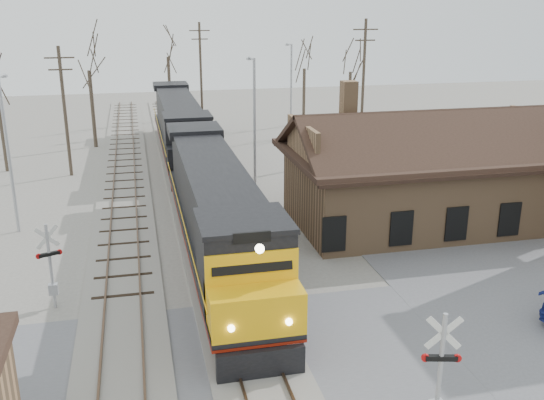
{
  "coord_description": "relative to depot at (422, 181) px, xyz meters",
  "views": [
    {
      "loc": [
        -3.49,
        -17.95,
        11.88
      ],
      "look_at": [
        2.67,
        9.0,
        2.91
      ],
      "focal_mm": 40.0,
      "sensor_mm": 36.0,
      "label": 1
    }
  ],
  "objects": [
    {
      "name": "streetlight_c",
      "position": [
        -1.43,
        23.88,
        2.38
      ],
      "size": [
        0.25,
        2.04,
        8.5
      ],
      "color": "#A5A8AD",
      "rests_on": "ground"
    },
    {
      "name": "utility_pole_b",
      "position": [
        -8.8,
        30.87,
        2.93
      ],
      "size": [
        2.0,
        0.24,
        10.22
      ],
      "color": "#382D23",
      "rests_on": "ground"
    },
    {
      "name": "crossbuck_far",
      "position": [
        -19.2,
        -6.21,
        -0.67
      ],
      "size": [
        1.0,
        0.44,
        3.64
      ],
      "rotation": [
        0.0,
        0.0,
        3.5
      ],
      "color": "#A5A8AD",
      "rests_on": "ground"
    },
    {
      "name": "locomotive_trailing",
      "position": [
        -11.99,
        18.68,
        0.09
      ],
      "size": [
        3.2,
        21.42,
        4.5
      ],
      "color": "black",
      "rests_on": "ground"
    },
    {
      "name": "streetlight_a",
      "position": [
        -22.1,
        3.54,
        2.33
      ],
      "size": [
        0.25,
        2.04,
        8.41
      ],
      "color": "#A5A8AD",
      "rests_on": "ground"
    },
    {
      "name": "tree_b",
      "position": [
        -18.96,
        23.89,
        5.22
      ],
      "size": [
        4.37,
        4.37,
        10.71
      ],
      "color": "#382D23",
      "rests_on": "ground"
    },
    {
      "name": "tree_e",
      "position": [
        5.19,
        26.37,
        4.13
      ],
      "size": [
        3.75,
        3.75,
        9.19
      ],
      "color": "#382D23",
      "rests_on": "ground"
    },
    {
      "name": "tree_d",
      "position": [
        1.59,
        30.06,
        4.16
      ],
      "size": [
        3.77,
        3.77,
        9.24
      ],
      "color": "#382D23",
      "rests_on": "ground"
    },
    {
      "name": "ground",
      "position": [
        -11.99,
        -12.0,
        -2.41
      ],
      "size": [
        140.0,
        140.0,
        0.0
      ],
      "primitive_type": "plane",
      "color": "gray",
      "rests_on": "ground"
    },
    {
      "name": "track_main",
      "position": [
        -11.99,
        3.0,
        -2.34
      ],
      "size": [
        3.4,
        90.0,
        0.24
      ],
      "color": "gray",
      "rests_on": "ground"
    },
    {
      "name": "utility_pole_a",
      "position": [
        -20.26,
        14.69,
        2.4
      ],
      "size": [
        2.0,
        0.24,
        9.17
      ],
      "color": "#382D23",
      "rests_on": "ground"
    },
    {
      "name": "crossbuck_near",
      "position": [
        -7.66,
        -16.79,
        -0.56
      ],
      "size": [
        1.1,
        0.36,
        3.92
      ],
      "rotation": [
        0.0,
        0.0,
        -0.24
      ],
      "color": "#A5A8AD",
      "rests_on": "ground"
    },
    {
      "name": "utility_pole_c",
      "position": [
        2.1,
        15.0,
        3.24
      ],
      "size": [
        2.0,
        0.24,
        10.84
      ],
      "color": "#382D23",
      "rests_on": "ground"
    },
    {
      "name": "locomotive_lead",
      "position": [
        -11.99,
        -3.01,
        0.09
      ],
      "size": [
        3.2,
        21.42,
        4.76
      ],
      "color": "black",
      "rests_on": "ground"
    },
    {
      "name": "depot",
      "position": [
        0.0,
        0.0,
        0.0
      ],
      "size": [
        15.2,
        9.31,
        7.9
      ],
      "color": "#916C4B",
      "rests_on": "ground"
    },
    {
      "name": "streetlight_b",
      "position": [
        -8.12,
        7.32,
        2.5
      ],
      "size": [
        0.25,
        2.04,
        8.74
      ],
      "color": "#A5A8AD",
      "rests_on": "ground"
    },
    {
      "name": "road",
      "position": [
        -11.99,
        -12.0,
        -2.39
      ],
      "size": [
        60.0,
        9.0,
        0.03
      ],
      "primitive_type": "cube",
      "color": "slate",
      "rests_on": "ground"
    },
    {
      "name": "track_siding",
      "position": [
        -16.49,
        3.0,
        -2.34
      ],
      "size": [
        3.4,
        90.0,
        0.24
      ],
      "color": "gray",
      "rests_on": "ground"
    },
    {
      "name": "tree_c",
      "position": [
        -11.68,
        35.17,
        5.33
      ],
      "size": [
        4.43,
        4.43,
        10.86
      ],
      "color": "#382D23",
      "rests_on": "ground"
    }
  ]
}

